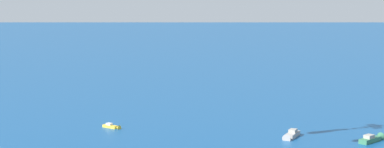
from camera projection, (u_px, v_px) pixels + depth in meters
name	position (u px, v px, depth m)	size (l,w,h in m)	color
motorboat_offshore	(112.00, 127.00, 222.71)	(7.21, 2.13, 2.07)	gold
motorboat_trailing	(291.00, 135.00, 207.82)	(4.28, 11.06, 3.13)	#9E9993
motorboat_ahead	(373.00, 139.00, 202.79)	(5.07, 11.41, 3.21)	#33704C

